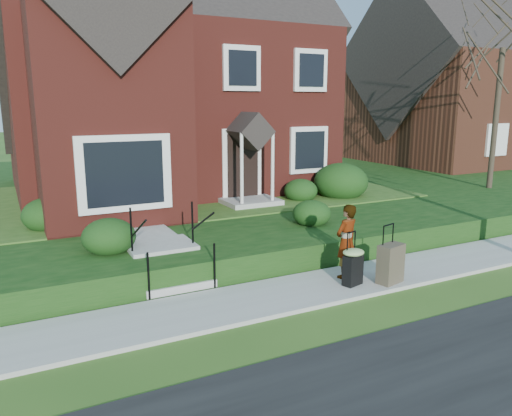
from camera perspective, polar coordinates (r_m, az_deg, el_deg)
ground at (r=10.08m, az=7.09°, el=-9.24°), size 120.00×120.00×0.00m
sidewalk at (r=10.06m, az=7.10°, el=-9.03°), size 60.00×1.60×0.08m
terrace at (r=21.11m, az=-0.49°, el=2.98°), size 44.00×20.00×0.60m
walkway at (r=13.39m, az=-14.17°, el=-1.31°), size 1.20×6.00×0.06m
main_house at (r=18.15m, az=-11.09°, el=16.99°), size 10.40×10.20×9.40m
neighbour_house at (r=28.44m, az=22.31°, el=14.47°), size 9.40×8.00×9.20m
front_steps at (r=10.48m, az=-10.15°, el=-5.75°), size 1.40×2.02×1.50m
foundation_shrubs at (r=14.32m, az=0.57°, el=1.80°), size 10.37×4.18×1.23m
woman at (r=10.38m, az=10.30°, el=-3.76°), size 0.64×0.50×1.54m
suitcase_black at (r=10.08m, az=11.03°, el=-6.36°), size 0.53×0.47×1.08m
suitcase_olive at (r=10.38m, az=15.12°, el=-6.14°), size 0.61×0.43×1.19m
tree_gap at (r=19.72m, az=26.50°, el=17.41°), size 5.29×5.29×7.56m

